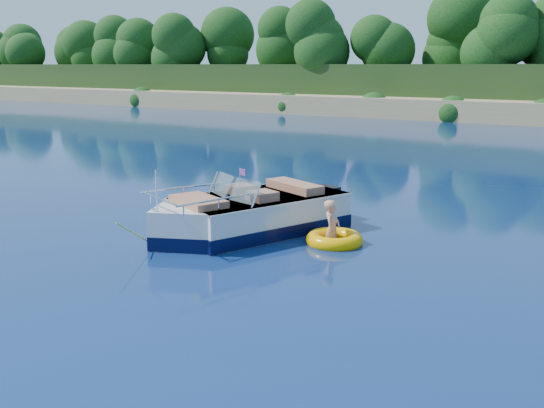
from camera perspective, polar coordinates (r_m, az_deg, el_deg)
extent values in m
plane|color=#091A42|center=(11.42, -2.75, -7.23)|extent=(160.00, 160.00, 0.00)
cylinder|color=#311E10|center=(71.39, -13.76, 11.77)|extent=(0.44, 0.44, 2.80)
sphere|color=black|center=(71.40, -13.88, 13.90)|extent=(4.62, 4.62, 4.62)
cylinder|color=#311E10|center=(54.88, 6.33, 12.01)|extent=(0.44, 0.44, 3.20)
sphere|color=black|center=(54.91, 6.41, 15.18)|extent=(5.28, 5.28, 5.28)
cube|color=silver|center=(14.68, -1.14, -1.30)|extent=(3.43, 4.49, 1.11)
cube|color=silver|center=(13.72, -7.62, -2.43)|extent=(1.96, 1.96, 1.11)
cube|color=black|center=(14.72, -1.14, -1.88)|extent=(3.47, 4.53, 0.32)
cube|color=black|center=(13.76, -7.60, -3.05)|extent=(2.00, 2.00, 0.32)
cube|color=tan|center=(14.78, -0.14, 0.05)|extent=(2.60, 3.22, 0.11)
cube|color=silver|center=(14.56, -1.15, 0.69)|extent=(3.47, 4.50, 0.06)
cube|color=black|center=(15.98, 5.29, 0.01)|extent=(0.68, 0.56, 0.95)
cube|color=#8C9EA5|center=(14.49, -4.63, 1.83)|extent=(0.85, 0.65, 0.51)
cube|color=#8C9EA5|center=(13.71, -2.55, 1.21)|extent=(0.87, 0.46, 0.51)
cube|color=#AF6E51|center=(14.79, -3.04, 1.00)|extent=(0.75, 0.75, 0.42)
cube|color=#AF6E51|center=(14.03, -0.92, 0.35)|extent=(0.75, 0.75, 0.42)
cube|color=#AF6E51|center=(15.17, 2.12, 1.31)|extent=(1.74, 1.15, 0.40)
cube|color=#AF6E51|center=(13.69, -6.95, -0.15)|extent=(1.59, 1.25, 0.36)
cylinder|color=silver|center=(13.14, -10.82, 1.26)|extent=(0.04, 0.04, 0.90)
cube|color=red|center=(13.70, -2.79, 3.01)|extent=(0.22, 0.10, 0.15)
cube|color=silver|center=(13.21, -10.95, -0.54)|extent=(0.12, 0.10, 0.05)
cylinder|color=yellow|center=(13.34, -12.58, -2.88)|extent=(0.06, 1.14, 0.81)
torus|color=#FEAF00|center=(13.76, 5.89, -3.36)|extent=(1.32, 1.32, 0.34)
torus|color=#AD1108|center=(13.76, 5.89, -3.30)|extent=(1.09, 1.09, 0.11)
imported|color=tan|center=(13.89, 5.67, -3.57)|extent=(0.49, 0.81, 1.48)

